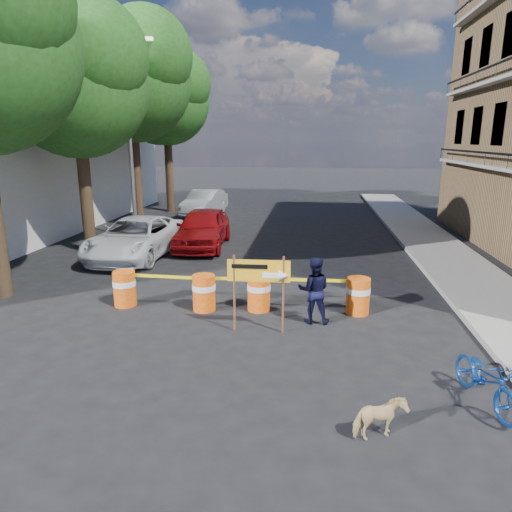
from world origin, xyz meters
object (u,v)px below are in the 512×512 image
(detour_sign, at_px, (266,277))
(dog, at_px, (380,419))
(pedestrian, at_px, (314,290))
(sedan_red, at_px, (203,228))
(barrel_mid_left, at_px, (204,292))
(barrel_far_left, at_px, (125,288))
(suv_white, at_px, (136,238))
(sedan_silver, at_px, (205,202))
(barrel_far_right, at_px, (358,295))
(bicycle, at_px, (489,356))
(barrel_mid_right, at_px, (259,292))

(detour_sign, distance_m, dog, 4.10)
(detour_sign, height_order, pedestrian, detour_sign)
(dog, bearing_deg, detour_sign, 4.59)
(sedan_red, bearing_deg, dog, -68.27)
(barrel_mid_left, relative_size, sedan_red, 0.20)
(pedestrian, bearing_deg, dog, 102.63)
(barrel_far_left, xyz_separation_m, barrel_mid_left, (2.08, -0.07, 0.00))
(barrel_far_left, relative_size, suv_white, 0.18)
(pedestrian, relative_size, suv_white, 0.31)
(suv_white, distance_m, sedan_silver, 9.53)
(barrel_mid_left, xyz_separation_m, pedestrian, (2.69, -0.45, 0.31))
(barrel_far_right, bearing_deg, bicycle, -66.12)
(barrel_far_left, relative_size, barrel_mid_right, 1.00)
(detour_sign, relative_size, dog, 2.33)
(barrel_mid_left, relative_size, pedestrian, 0.58)
(detour_sign, height_order, sedan_silver, detour_sign)
(pedestrian, xyz_separation_m, sedan_red, (-4.32, 7.13, -0.02))
(barrel_far_right, bearing_deg, barrel_far_left, -178.43)
(pedestrian, bearing_deg, suv_white, -40.07)
(suv_white, bearing_deg, detour_sign, -45.50)
(barrel_far_right, distance_m, dog, 4.86)
(barrel_mid_left, relative_size, barrel_far_right, 1.00)
(barrel_far_left, distance_m, sedan_red, 6.64)
(bicycle, distance_m, dog, 2.18)
(sedan_silver, bearing_deg, pedestrian, -61.17)
(sedan_red, bearing_deg, barrel_mid_right, -68.65)
(pedestrian, relative_size, dog, 2.09)
(barrel_far_left, bearing_deg, barrel_mid_right, 1.44)
(dog, height_order, suv_white, suv_white)
(detour_sign, height_order, dog, detour_sign)
(barrel_far_right, bearing_deg, sedan_silver, 116.71)
(detour_sign, bearing_deg, barrel_mid_left, 143.80)
(bicycle, relative_size, suv_white, 0.33)
(detour_sign, height_order, sedan_red, detour_sign)
(barrel_mid_right, distance_m, suv_white, 6.87)
(barrel_far_right, height_order, sedan_silver, sedan_silver)
(barrel_mid_left, bearing_deg, barrel_far_left, 178.17)
(barrel_far_right, height_order, dog, barrel_far_right)
(pedestrian, xyz_separation_m, dog, (0.93, -4.18, -0.46))
(barrel_mid_left, xyz_separation_m, detour_sign, (1.67, -1.17, 0.80))
(sedan_silver, bearing_deg, barrel_far_left, -78.23)
(suv_white, bearing_deg, pedestrian, -36.84)
(sedan_red, distance_m, sedan_silver, 7.92)
(barrel_far_right, bearing_deg, detour_sign, -146.44)
(pedestrian, relative_size, sedan_silver, 0.37)
(barrel_far_left, relative_size, barrel_mid_left, 1.00)
(barrel_mid_left, height_order, detour_sign, detour_sign)
(barrel_far_right, xyz_separation_m, bicycle, (1.66, -3.75, 0.37))
(pedestrian, height_order, bicycle, bicycle)
(barrel_mid_right, relative_size, sedan_red, 0.20)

